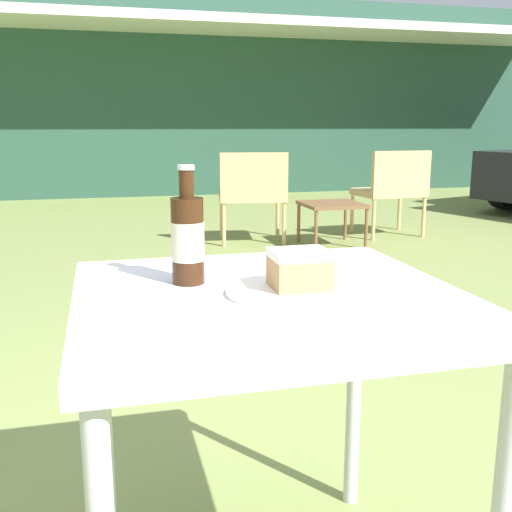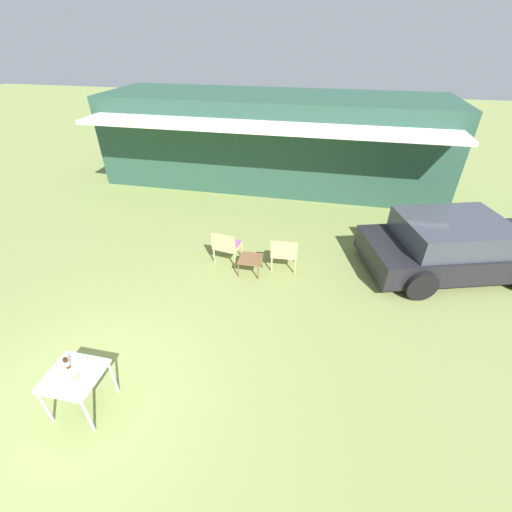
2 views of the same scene
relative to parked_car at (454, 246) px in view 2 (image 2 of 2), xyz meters
The scene contains 10 objects.
ground_plane 7.98m from the parked_car, 141.12° to the right, with size 60.00×60.00×0.00m, color olive.
cabin_building 6.96m from the parked_car, 136.87° to the left, with size 11.62×4.50×2.95m.
parked_car is the anchor object (origin of this frame).
wicker_chair_cushioned 5.24m from the parked_car, behind, with size 0.67×0.58×0.83m.
wicker_chair_plain 3.88m from the parked_car, 167.50° to the right, with size 0.63×0.53×0.83m.
garden_side_table 4.67m from the parked_car, 166.00° to the right, with size 0.51×0.51×0.39m.
patio_table 7.95m from the parked_car, 141.12° to the right, with size 0.76×0.72×0.74m.
cake_on_plate 7.93m from the parked_car, 140.78° to the right, with size 0.23×0.23×0.08m.
cola_bottle_near 8.00m from the parked_car, 142.34° to the right, with size 0.07×0.07×0.25m.
fork 7.99m from the parked_car, 141.29° to the right, with size 0.17×0.04×0.01m.
Camera 2 is at (3.16, -2.44, 4.80)m, focal length 24.00 mm.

